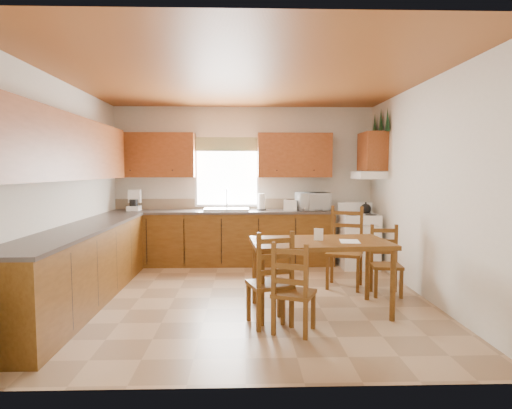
{
  "coord_description": "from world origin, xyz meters",
  "views": [
    {
      "loc": [
        -0.02,
        -5.27,
        1.59
      ],
      "look_at": [
        0.15,
        0.3,
        1.15
      ],
      "focal_mm": 30.0,
      "sensor_mm": 36.0,
      "label": 1
    }
  ],
  "objects_px": {
    "stove": "(359,241)",
    "dining_table": "(319,276)",
    "chair_near_left": "(270,278)",
    "chair_near_right": "(294,287)",
    "microwave": "(313,201)",
    "chair_far_right": "(386,261)",
    "chair_far_left": "(345,248)"
  },
  "relations": [
    {
      "from": "stove",
      "to": "dining_table",
      "type": "xyz_separation_m",
      "value": [
        -1.04,
        -2.19,
        -0.03
      ]
    },
    {
      "from": "stove",
      "to": "chair_near_left",
      "type": "height_order",
      "value": "chair_near_left"
    },
    {
      "from": "chair_near_left",
      "to": "chair_near_right",
      "type": "relative_size",
      "value": 1.09
    },
    {
      "from": "stove",
      "to": "chair_near_left",
      "type": "distance_m",
      "value": 3.05
    },
    {
      "from": "microwave",
      "to": "dining_table",
      "type": "bearing_deg",
      "value": -106.33
    },
    {
      "from": "chair_near_left",
      "to": "chair_far_right",
      "type": "height_order",
      "value": "chair_near_left"
    },
    {
      "from": "microwave",
      "to": "dining_table",
      "type": "relative_size",
      "value": 0.33
    },
    {
      "from": "dining_table",
      "to": "chair_far_left",
      "type": "relative_size",
      "value": 1.39
    },
    {
      "from": "dining_table",
      "to": "chair_near_left",
      "type": "xyz_separation_m",
      "value": [
        -0.59,
        -0.38,
        0.08
      ]
    },
    {
      "from": "chair_far_right",
      "to": "dining_table",
      "type": "bearing_deg",
      "value": -142.01
    },
    {
      "from": "dining_table",
      "to": "stove",
      "type": "bearing_deg",
      "value": 60.66
    },
    {
      "from": "chair_near_left",
      "to": "microwave",
      "type": "bearing_deg",
      "value": -124.4
    },
    {
      "from": "stove",
      "to": "chair_far_left",
      "type": "bearing_deg",
      "value": -112.6
    },
    {
      "from": "chair_far_left",
      "to": "chair_far_right",
      "type": "bearing_deg",
      "value": -18.76
    },
    {
      "from": "microwave",
      "to": "chair_near_right",
      "type": "xyz_separation_m",
      "value": [
        -0.69,
        -3.11,
        -0.62
      ]
    },
    {
      "from": "microwave",
      "to": "dining_table",
      "type": "distance_m",
      "value": 2.61
    },
    {
      "from": "dining_table",
      "to": "chair_near_right",
      "type": "relative_size",
      "value": 1.68
    },
    {
      "from": "chair_near_left",
      "to": "dining_table",
      "type": "bearing_deg",
      "value": -163.71
    },
    {
      "from": "dining_table",
      "to": "chair_far_right",
      "type": "height_order",
      "value": "chair_far_right"
    },
    {
      "from": "dining_table",
      "to": "chair_near_right",
      "type": "bearing_deg",
      "value": -124.75
    },
    {
      "from": "chair_far_left",
      "to": "chair_far_right",
      "type": "relative_size",
      "value": 1.24
    },
    {
      "from": "dining_table",
      "to": "chair_far_left",
      "type": "xyz_separation_m",
      "value": [
        0.52,
        0.99,
        0.14
      ]
    },
    {
      "from": "chair_near_right",
      "to": "chair_far_right",
      "type": "bearing_deg",
      "value": -114.22
    },
    {
      "from": "stove",
      "to": "chair_near_left",
      "type": "bearing_deg",
      "value": -121.51
    },
    {
      "from": "dining_table",
      "to": "chair_far_right",
      "type": "bearing_deg",
      "value": 28.67
    },
    {
      "from": "microwave",
      "to": "chair_far_right",
      "type": "relative_size",
      "value": 0.57
    },
    {
      "from": "chair_far_right",
      "to": "chair_near_right",
      "type": "bearing_deg",
      "value": -131.97
    },
    {
      "from": "chair_near_right",
      "to": "chair_far_right",
      "type": "xyz_separation_m",
      "value": [
        1.33,
        1.22,
        -0.01
      ]
    },
    {
      "from": "stove",
      "to": "dining_table",
      "type": "height_order",
      "value": "stove"
    },
    {
      "from": "chair_far_left",
      "to": "chair_far_right",
      "type": "height_order",
      "value": "chair_far_left"
    },
    {
      "from": "stove",
      "to": "chair_far_right",
      "type": "distance_m",
      "value": 1.58
    },
    {
      "from": "microwave",
      "to": "chair_far_left",
      "type": "relative_size",
      "value": 0.46
    }
  ]
}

